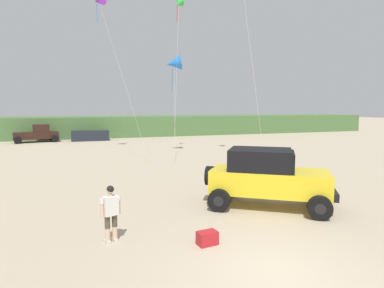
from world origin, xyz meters
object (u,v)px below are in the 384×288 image
kite_red_delta (99,1)px  person_watching (111,211)px  jeep (267,177)px  distant_sedan (90,136)px  cooler_box (207,238)px  kite_black_sled (179,4)px  distant_pickup (37,134)px  kite_orange_streamer (174,63)px

kite_red_delta → person_watching: bearing=-93.6°
jeep → distant_sedan: 29.78m
jeep → cooler_box: size_ratio=8.80×
person_watching → kite_black_sled: kite_black_sled is taller
person_watching → kite_red_delta: kite_red_delta is taller
person_watching → cooler_box: (2.53, -1.03, -0.75)m
distant_pickup → cooler_box: bearing=-76.6°
kite_red_delta → kite_black_sled: size_ratio=1.03×
cooler_box → kite_red_delta: (-1.35, 19.98, 12.22)m
cooler_box → kite_black_sled: 22.19m
distant_pickup → distant_sedan: (5.71, -0.29, -0.34)m
cooler_box → jeep: bearing=27.4°
person_watching → cooler_box: person_watching is taller
distant_sedan → kite_black_sled: size_ratio=0.33×
kite_orange_streamer → kite_black_sled: size_ratio=0.65×
distant_pickup → person_watching: bearing=-80.7°
jeep → cooler_box: jeep is taller
person_watching → kite_black_sled: 21.68m
distant_pickup → distant_sedan: size_ratio=1.16×
kite_orange_streamer → kite_black_sled: kite_black_sled is taller
kite_orange_streamer → jeep: bearing=-92.6°
jeep → distant_pickup: jeep is taller
kite_red_delta → distant_sedan: bearing=92.8°
kite_red_delta → kite_black_sled: (6.15, -1.94, -0.21)m
distant_sedan → kite_orange_streamer: size_ratio=0.51×
jeep → kite_red_delta: bearing=105.5°
distant_sedan → kite_orange_streamer: kite_orange_streamer is taller
distant_sedan → kite_red_delta: (0.57, -11.77, 11.81)m
kite_orange_streamer → person_watching: bearing=-112.2°
distant_sedan → kite_black_sled: 19.18m
distant_pickup → kite_red_delta: 17.79m
distant_sedan → cooler_box: bearing=-84.2°
cooler_box → distant_sedan: (-1.93, 31.75, 0.41)m
person_watching → distant_sedan: size_ratio=0.40×
cooler_box → kite_black_sled: kite_black_sled is taller
person_watching → distant_pickup: (-5.10, 31.02, 0.00)m
distant_pickup → kite_orange_streamer: 19.87m
jeep → kite_orange_streamer: size_ratio=0.60×
jeep → kite_red_delta: (-4.85, 17.50, 11.21)m
kite_black_sled → cooler_box: bearing=-104.9°
kite_red_delta → distant_pickup: bearing=117.5°
kite_red_delta → kite_black_sled: 6.45m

